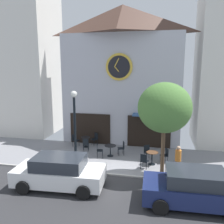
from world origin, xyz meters
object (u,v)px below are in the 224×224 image
Objects in this scene: cafe_chair_near_lamp at (95,138)px; parked_car_navy at (195,188)px; cafe_chair_left_end at (122,147)px; pedestrian_orange at (178,161)px; cafe_table_rightmost at (110,148)px; cafe_chair_facing_wall at (147,151)px; street_lamp at (75,129)px; cafe_chair_right_end at (99,149)px; parked_car_white at (59,172)px; cafe_table_leftmost at (86,140)px; cafe_chair_outer at (165,154)px; cafe_table_near_curb at (152,156)px; cafe_chair_curbside at (86,144)px; cafe_chair_corner at (144,160)px; street_tree at (165,108)px; cafe_chair_under_awning at (75,139)px.

parked_car_navy is (6.21, -6.76, 0.23)m from cafe_chair_near_lamp.
pedestrian_orange is at bearing -36.27° from cafe_chair_left_end.
cafe_table_rightmost is 0.84× the size of cafe_chair_facing_wall.
street_lamp is 2.54m from cafe_chair_right_end.
parked_car_white is at bearing -102.04° from cafe_chair_right_end.
cafe_chair_left_end is (2.85, -1.00, 0.03)m from cafe_table_leftmost.
cafe_chair_outer is 0.21× the size of parked_car_navy.
pedestrian_orange is at bearing -26.97° from cafe_table_rightmost.
street_lamp is 5.86× the size of cafe_table_rightmost.
pedestrian_orange reaches higher than cafe_table_near_curb.
cafe_chair_curbside is (0.27, -0.81, 0.03)m from cafe_table_leftmost.
cafe_chair_right_end reaches higher than cafe_table_rightmost.
street_lamp is at bearing -135.31° from cafe_chair_left_end.
cafe_chair_outer is (5.15, 1.55, -1.73)m from street_lamp.
street_lamp is at bearing 155.99° from parked_car_navy.
street_lamp is 4.94× the size of cafe_chair_corner.
parked_car_white is at bearing -89.85° from cafe_chair_near_lamp.
parked_car_navy is at bearing -39.46° from cafe_chair_curbside.
cafe_chair_near_lamp is at bearing 154.58° from cafe_chair_outer.
cafe_table_leftmost is 3.02m from cafe_chair_left_end.
street_lamp reaches higher than parked_car_navy.
street_tree is 7.21m from cafe_chair_near_lamp.
cafe_chair_left_end reaches higher than cafe_table_near_curb.
cafe_chair_near_lamp and cafe_chair_outer have the same top height.
cafe_chair_outer is at bearing -0.74° from cafe_chair_right_end.
parked_car_white is 1.01× the size of parked_car_navy.
cafe_chair_facing_wall is at bearing -27.31° from cafe_chair_near_lamp.
cafe_chair_outer is at bearing -16.10° from cafe_chair_left_end.
cafe_chair_right_end is at bearing 59.24° from street_lamp.
pedestrian_orange is (7.08, -3.53, 0.33)m from cafe_chair_under_awning.
cafe_chair_near_lamp is 5.63m from cafe_chair_outer.
cafe_chair_under_awning is (-2.97, 1.44, -0.00)m from cafe_table_rightmost.
cafe_chair_outer is at bearing 27.58° from cafe_table_near_curb.
cafe_table_leftmost is 2.55m from cafe_table_rightmost.
cafe_chair_left_end is 0.20× the size of parked_car_white.
street_tree reaches higher than cafe_chair_left_end.
cafe_chair_left_end is (-1.68, 0.44, 0.00)m from cafe_chair_facing_wall.
cafe_table_rightmost is 1.95m from cafe_chair_curbside.
street_tree is 5.44m from cafe_chair_right_end.
cafe_table_near_curb is 2.34m from cafe_chair_left_end.
pedestrian_orange is (5.97, -2.67, 0.33)m from cafe_chair_curbside.
cafe_chair_curbside is (-5.16, 2.82, -3.17)m from street_tree.
cafe_table_rightmost is at bearing -151.23° from cafe_chair_left_end.
street_lamp is at bearing -68.82° from cafe_chair_under_awning.
cafe_chair_facing_wall is 5.91m from parked_car_white.
pedestrian_orange is 0.38× the size of parked_car_navy.
parked_car_navy reaches higher than cafe_table_leftmost.
cafe_chair_near_lamp is (-4.31, 2.82, -0.01)m from cafe_table_near_curb.
street_lamp reaches higher than pedestrian_orange.
cafe_chair_outer is (1.19, 1.16, 0.00)m from cafe_chair_corner.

